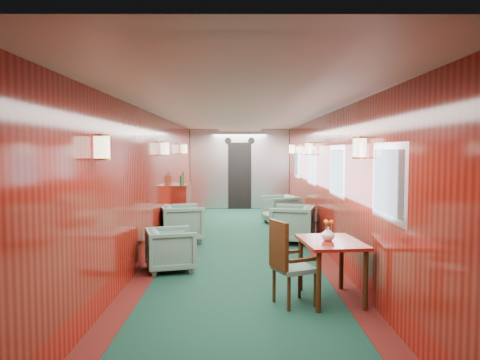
{
  "coord_description": "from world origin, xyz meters",
  "views": [
    {
      "loc": [
        -0.02,
        -8.2,
        1.77
      ],
      "look_at": [
        0.0,
        1.49,
        1.15
      ],
      "focal_mm": 35.0,
      "sensor_mm": 36.0,
      "label": 1
    }
  ],
  "objects": [
    {
      "name": "bulkhead",
      "position": [
        0.0,
        5.91,
        1.18
      ],
      "size": [
        2.98,
        0.17,
        2.39
      ],
      "color": "silver",
      "rests_on": "ground"
    },
    {
      "name": "armchair_right_far",
      "position": [
        0.98,
        2.98,
        0.34
      ],
      "size": [
        0.95,
        0.94,
        0.68
      ],
      "primitive_type": "imported",
      "rotation": [
        0.0,
        0.0,
        -1.23
      ],
      "color": "#204B42",
      "rests_on": "ground"
    },
    {
      "name": "room",
      "position": [
        0.0,
        0.0,
        1.63
      ],
      "size": [
        12.0,
        12.1,
        2.4
      ],
      "color": "#0D3123",
      "rests_on": "ground"
    },
    {
      "name": "wall_sconces",
      "position": [
        0.0,
        0.57,
        1.79
      ],
      "size": [
        2.97,
        7.97,
        0.25
      ],
      "color": "#F9E9C2",
      "rests_on": "ground"
    },
    {
      "name": "armchair_left_near",
      "position": [
        -1.03,
        -1.42,
        0.31
      ],
      "size": [
        0.85,
        0.84,
        0.63
      ],
      "primitive_type": "imported",
      "rotation": [
        0.0,
        0.0,
        1.85
      ],
      "color": "#204B42",
      "rests_on": "ground"
    },
    {
      "name": "dining_table",
      "position": [
        1.06,
        -2.77,
        0.6
      ],
      "size": [
        0.76,
        1.01,
        0.71
      ],
      "rotation": [
        0.0,
        0.0,
        0.11
      ],
      "color": "maroon",
      "rests_on": "ground"
    },
    {
      "name": "credenza",
      "position": [
        -1.34,
        2.56,
        0.5
      ],
      "size": [
        0.34,
        1.1,
        1.26
      ],
      "color": "maroon",
      "rests_on": "ground"
    },
    {
      "name": "armchair_left_far",
      "position": [
        -1.13,
        0.76,
        0.36
      ],
      "size": [
        0.97,
        0.96,
        0.72
      ],
      "primitive_type": "imported",
      "rotation": [
        0.0,
        0.0,
        1.85
      ],
      "color": "#204B42",
      "rests_on": "ground"
    },
    {
      "name": "flower_vase",
      "position": [
        1.02,
        -2.77,
        0.79
      ],
      "size": [
        0.19,
        0.19,
        0.16
      ],
      "primitive_type": "imported",
      "rotation": [
        0.0,
        0.0,
        -0.29
      ],
      "color": "silver",
      "rests_on": "dining_table"
    },
    {
      "name": "side_chair",
      "position": [
        0.53,
        -2.97,
        0.53
      ],
      "size": [
        0.56,
        0.58,
        0.98
      ],
      "rotation": [
        0.0,
        0.0,
        0.42
      ],
      "color": "#204B42",
      "rests_on": "ground"
    },
    {
      "name": "windows_right",
      "position": [
        1.49,
        0.25,
        1.45
      ],
      "size": [
        0.02,
        8.6,
        0.8
      ],
      "color": "silver",
      "rests_on": "ground"
    },
    {
      "name": "armchair_right_near",
      "position": [
        1.0,
        0.66,
        0.36
      ],
      "size": [
        0.97,
        0.95,
        0.72
      ],
      "primitive_type": "imported",
      "rotation": [
        0.0,
        0.0,
        -1.83
      ],
      "color": "#204B42",
      "rests_on": "ground"
    }
  ]
}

